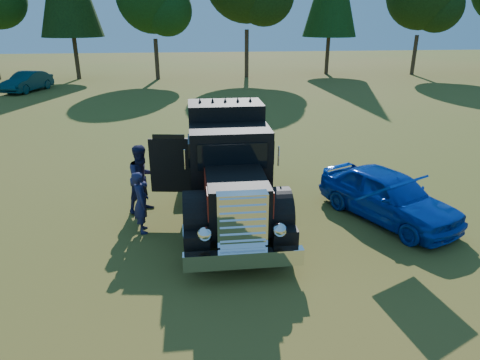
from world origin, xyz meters
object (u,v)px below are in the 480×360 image
object	(u,v)px
spectator_near	(141,202)
hotrod_coupe	(388,195)
diamond_t_truck	(228,171)
distant_teal_car	(27,82)
spectator_far	(143,179)

from	to	relation	value
spectator_near	hotrod_coupe	bearing A→B (deg)	-101.14
diamond_t_truck	spectator_near	size ratio (longest dim) A/B	4.38
diamond_t_truck	distant_teal_car	bearing A→B (deg)	119.43
distant_teal_car	spectator_far	bearing A→B (deg)	-47.09
hotrod_coupe	spectator_near	world-z (taller)	hotrod_coupe
spectator_near	distant_teal_car	bearing A→B (deg)	13.15
spectator_near	distant_teal_car	xyz separation A→B (m)	(-10.55, 23.56, -0.10)
distant_teal_car	hotrod_coupe	bearing A→B (deg)	-36.32
spectator_near	spectator_far	world-z (taller)	spectator_far
spectator_far	hotrod_coupe	bearing A→B (deg)	-49.39
diamond_t_truck	distant_teal_car	distance (m)	26.17
hotrod_coupe	distant_teal_car	xyz separation A→B (m)	(-17.12, 23.58, 0.01)
diamond_t_truck	hotrod_coupe	world-z (taller)	diamond_t_truck
diamond_t_truck	spectator_far	world-z (taller)	diamond_t_truck
diamond_t_truck	hotrod_coupe	distance (m)	4.38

